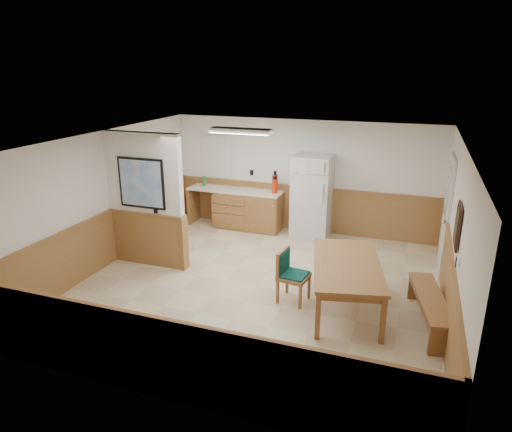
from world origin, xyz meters
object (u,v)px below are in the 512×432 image
at_px(dining_table, 347,268).
at_px(soap_bottle, 204,181).
at_px(dining_chair, 289,271).
at_px(refrigerator, 312,197).
at_px(dining_bench, 431,303).
at_px(fire_extinguisher, 275,183).

distance_m(dining_table, soap_bottle, 4.83).
distance_m(dining_table, dining_chair, 0.92).
height_order(refrigerator, dining_chair, refrigerator).
height_order(refrigerator, dining_bench, refrigerator).
height_order(dining_bench, fire_extinguisher, fire_extinguisher).
distance_m(dining_table, dining_bench, 1.28).
relative_size(refrigerator, dining_table, 0.84).
distance_m(dining_bench, soap_bottle, 5.93).
height_order(dining_bench, dining_chair, dining_chair).
xyz_separation_m(refrigerator, fire_extinguisher, (-0.85, 0.06, 0.21)).
distance_m(refrigerator, dining_bench, 3.88).
height_order(dining_table, fire_extinguisher, fire_extinguisher).
bearing_deg(dining_table, fire_extinguisher, 112.59).
xyz_separation_m(refrigerator, dining_chair, (0.32, -2.92, -0.41)).
bearing_deg(soap_bottle, fire_extinguisher, -0.98).
xyz_separation_m(fire_extinguisher, soap_bottle, (-1.75, 0.03, -0.10)).
distance_m(dining_bench, fire_extinguisher, 4.54).
height_order(dining_bench, soap_bottle, soap_bottle).
bearing_deg(dining_bench, dining_chair, 167.68).
bearing_deg(dining_table, dining_chair, 171.03).
xyz_separation_m(dining_table, dining_chair, (-0.90, -0.06, -0.17)).
bearing_deg(dining_bench, refrigerator, 118.37).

